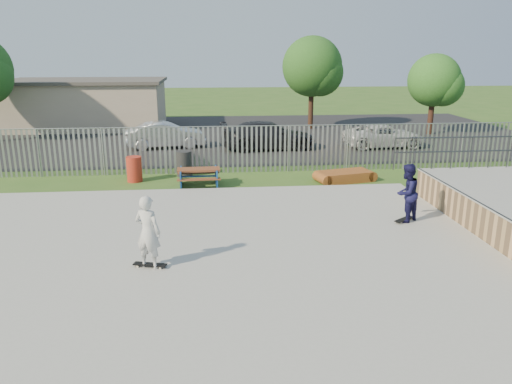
{
  "coord_description": "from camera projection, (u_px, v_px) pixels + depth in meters",
  "views": [
    {
      "loc": [
        0.26,
        -11.91,
        5.08
      ],
      "look_at": [
        1.55,
        2.0,
        1.1
      ],
      "focal_mm": 35.0,
      "sensor_mm": 36.0,
      "label": 1
    }
  ],
  "objects": [
    {
      "name": "car_white",
      "position": [
        384.0,
        136.0,
        26.88
      ],
      "size": [
        4.46,
        2.23,
        1.21
      ],
      "primitive_type": "imported",
      "rotation": [
        0.0,
        0.0,
        1.62
      ],
      "color": "silver",
      "rests_on": "parking_lot"
    },
    {
      "name": "building",
      "position": [
        87.0,
        103.0,
        33.65
      ],
      "size": [
        10.4,
        6.4,
        3.2
      ],
      "color": "tan",
      "rests_on": "ground"
    },
    {
      "name": "car_silver",
      "position": [
        166.0,
        135.0,
        26.66
      ],
      "size": [
        4.38,
        2.11,
        1.38
      ],
      "primitive_type": "imported",
      "rotation": [
        0.0,
        0.0,
        1.73
      ],
      "color": "silver",
      "rests_on": "parking_lot"
    },
    {
      "name": "tree_mid",
      "position": [
        312.0,
        67.0,
        32.39
      ],
      "size": [
        3.89,
        3.89,
        6.01
      ],
      "color": "#3C2318",
      "rests_on": "ground"
    },
    {
      "name": "ground",
      "position": [
        203.0,
        256.0,
        12.78
      ],
      "size": [
        120.0,
        120.0,
        0.0
      ],
      "primitive_type": "plane",
      "color": "#355C1F",
      "rests_on": "ground"
    },
    {
      "name": "skater_white",
      "position": [
        148.0,
        232.0,
        11.54
      ],
      "size": [
        0.76,
        0.65,
        1.76
      ],
      "primitive_type": "imported",
      "rotation": [
        0.0,
        0.0,
        2.71
      ],
      "color": "silver",
      "rests_on": "concrete_slab"
    },
    {
      "name": "picnic_table",
      "position": [
        199.0,
        177.0,
        19.28
      ],
      "size": [
        1.68,
        1.4,
        0.69
      ],
      "rotation": [
        0.0,
        0.0,
        0.03
      ],
      "color": "brown",
      "rests_on": "ground"
    },
    {
      "name": "skateboard_a",
      "position": [
        404.0,
        220.0,
        14.92
      ],
      "size": [
        0.76,
        0.64,
        0.08
      ],
      "rotation": [
        0.0,
        0.0,
        0.65
      ],
      "color": "black",
      "rests_on": "concrete_slab"
    },
    {
      "name": "trash_bin_grey",
      "position": [
        184.0,
        164.0,
        20.77
      ],
      "size": [
        0.63,
        0.63,
        1.05
      ],
      "primitive_type": "cylinder",
      "color": "#242426",
      "rests_on": "ground"
    },
    {
      "name": "skater_navy",
      "position": [
        406.0,
        193.0,
        14.69
      ],
      "size": [
        1.08,
        1.05,
        1.76
      ],
      "primitive_type": "imported",
      "rotation": [
        0.0,
        0.0,
        3.79
      ],
      "color": "#15143E",
      "rests_on": "concrete_slab"
    },
    {
      "name": "parking_lot",
      "position": [
        206.0,
        135.0,
        30.97
      ],
      "size": [
        40.0,
        18.0,
        0.02
      ],
      "primitive_type": "cube",
      "color": "black",
      "rests_on": "ground"
    },
    {
      "name": "fence",
      "position": [
        233.0,
        175.0,
        16.98
      ],
      "size": [
        26.04,
        16.02,
        2.0
      ],
      "color": "gray",
      "rests_on": "ground"
    },
    {
      "name": "trash_bin_red",
      "position": [
        134.0,
        169.0,
        19.91
      ],
      "size": [
        0.61,
        0.61,
        1.01
      ],
      "primitive_type": "cylinder",
      "color": "#AC2A1A",
      "rests_on": "ground"
    },
    {
      "name": "skateboard_b",
      "position": [
        150.0,
        265.0,
        11.77
      ],
      "size": [
        0.82,
        0.4,
        0.08
      ],
      "rotation": [
        0.0,
        0.0,
        -0.26
      ],
      "color": "black",
      "rests_on": "concrete_slab"
    },
    {
      "name": "concrete_slab",
      "position": [
        203.0,
        253.0,
        12.76
      ],
      "size": [
        15.0,
        12.0,
        0.15
      ],
      "primitive_type": "cube",
      "color": "#A1A19C",
      "rests_on": "ground"
    },
    {
      "name": "car_dark",
      "position": [
        268.0,
        135.0,
        26.3
      ],
      "size": [
        5.12,
        2.38,
        1.45
      ],
      "primitive_type": "imported",
      "rotation": [
        0.0,
        0.0,
        1.64
      ],
      "color": "black",
      "rests_on": "parking_lot"
    },
    {
      "name": "funbox",
      "position": [
        345.0,
        176.0,
        20.03
      ],
      "size": [
        2.2,
        1.45,
        0.4
      ],
      "rotation": [
        0.0,
        0.0,
        0.24
      ],
      "color": "brown",
      "rests_on": "ground"
    },
    {
      "name": "tree_right",
      "position": [
        434.0,
        81.0,
        30.35
      ],
      "size": [
        3.18,
        3.18,
        4.91
      ],
      "color": "#3C2218",
      "rests_on": "ground"
    }
  ]
}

